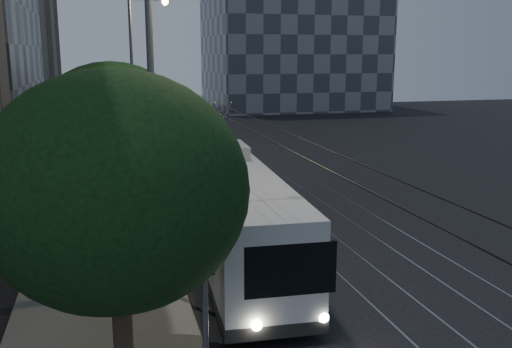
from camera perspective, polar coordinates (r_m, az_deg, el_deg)
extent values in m
plane|color=black|center=(23.45, 3.66, -6.38)|extent=(120.00, 120.00, 0.00)
cube|color=slate|center=(41.74, -15.12, 1.46)|extent=(5.00, 90.00, 0.15)
cube|color=gray|center=(42.40, -4.55, 1.90)|extent=(0.08, 90.00, 0.02)
cube|color=gray|center=(42.67, -2.65, 1.99)|extent=(0.08, 90.00, 0.02)
cube|color=gray|center=(43.02, -0.62, 2.08)|extent=(0.08, 90.00, 0.02)
cube|color=gray|center=(43.39, 1.23, 2.17)|extent=(0.08, 90.00, 0.02)
cylinder|color=black|center=(41.26, -10.41, 9.29)|extent=(0.02, 90.00, 0.02)
cylinder|color=black|center=(41.32, -9.43, 9.33)|extent=(0.02, 90.00, 0.02)
cylinder|color=#5A5A5D|center=(12.05, -5.20, -9.29)|extent=(0.14, 0.14, 6.00)
cylinder|color=#5A5A5D|center=(31.45, -11.39, 3.73)|extent=(0.14, 0.14, 6.00)
cylinder|color=#5A5A5D|center=(51.31, -12.83, 6.75)|extent=(0.14, 0.14, 6.00)
cylinder|color=#5A5A5D|center=(71.25, -13.47, 8.09)|extent=(0.14, 0.14, 6.00)
cube|color=#393F49|center=(80.27, 3.56, 15.21)|extent=(22.00, 18.00, 24.00)
cube|color=#BABABD|center=(20.06, -2.11, -4.02)|extent=(3.31, 12.62, 2.97)
cube|color=black|center=(20.46, -2.08, -7.59)|extent=(3.36, 12.66, 0.36)
cube|color=black|center=(20.51, -2.43, -3.28)|extent=(3.24, 10.02, 1.09)
cube|color=black|center=(14.28, 3.48, -9.53)|extent=(2.36, 0.20, 1.35)
cube|color=black|center=(25.93, -5.15, 0.14)|extent=(2.16, 0.19, 1.04)
cube|color=#25E22F|center=(13.96, 3.53, -5.95)|extent=(1.67, 0.15, 0.33)
cube|color=gray|center=(22.66, -3.89, 2.34)|extent=(2.37, 2.41, 0.52)
sphere|color=white|center=(14.56, 0.05, -14.91)|extent=(0.27, 0.27, 0.27)
sphere|color=white|center=(15.06, 6.77, -14.04)|extent=(0.27, 0.27, 0.27)
cylinder|color=#5A5A5D|center=(23.54, -5.18, 4.95)|extent=(0.06, 4.71, 2.22)
cylinder|color=#5A5A5D|center=(23.65, -3.68, 5.01)|extent=(0.06, 4.71, 2.22)
cylinder|color=black|center=(16.58, -3.36, -12.43)|extent=(0.31, 1.04, 1.04)
cylinder|color=black|center=(17.22, 5.17, -11.50)|extent=(0.31, 1.04, 1.04)
cylinder|color=black|center=(22.82, -6.76, -5.59)|extent=(0.31, 1.04, 1.04)
cylinder|color=black|center=(23.28, -0.51, -5.15)|extent=(0.31, 1.04, 1.04)
cylinder|color=black|center=(24.71, -7.43, -4.23)|extent=(0.31, 1.04, 1.04)
cylinder|color=black|center=(25.15, -1.64, -3.85)|extent=(0.31, 1.04, 1.04)
imported|color=gray|center=(33.07, -6.85, 0.39)|extent=(2.69, 5.73, 1.59)
imported|color=silver|center=(37.26, -9.00, 1.41)|extent=(2.20, 4.07, 1.31)
imported|color=silver|center=(42.05, -9.68, 2.76)|extent=(2.77, 5.63, 1.58)
imported|color=white|center=(46.16, -11.06, 3.49)|extent=(2.18, 4.83, 1.54)
imported|color=white|center=(53.20, -11.70, 4.40)|extent=(2.44, 3.95, 1.25)
cylinder|color=black|center=(13.57, -13.16, -15.40)|extent=(0.44, 0.44, 2.39)
ellipsoid|color=black|center=(12.42, -13.88, -1.57)|extent=(5.71, 5.71, 5.14)
cylinder|color=black|center=(21.97, -13.67, -4.62)|extent=(0.44, 0.44, 2.46)
ellipsoid|color=black|center=(21.28, -14.11, 4.05)|extent=(5.64, 5.64, 5.08)
cylinder|color=black|center=(32.27, -14.34, 0.65)|extent=(0.44, 0.44, 2.51)
ellipsoid|color=black|center=(31.87, -14.59, 5.49)|extent=(3.96, 3.96, 3.57)
cylinder|color=black|center=(42.95, -13.87, 3.28)|extent=(0.44, 0.44, 2.33)
ellipsoid|color=black|center=(42.61, -14.08, 7.55)|extent=(5.46, 5.46, 4.91)
cylinder|color=black|center=(51.11, -14.08, 4.93)|extent=(0.44, 0.44, 2.90)
ellipsoid|color=black|center=(50.84, -14.27, 8.50)|extent=(4.64, 4.64, 4.18)
cylinder|color=black|center=(55.71, -14.16, 5.22)|extent=(0.44, 0.44, 2.41)
ellipsoid|color=black|center=(55.46, -14.31, 8.28)|extent=(4.74, 4.74, 4.26)
cylinder|color=#5A5A5D|center=(16.93, -10.32, 5.63)|extent=(0.20, 0.20, 11.11)
cylinder|color=#5A5A5D|center=(40.45, -12.26, 9.30)|extent=(0.20, 0.20, 11.40)
sphere|color=#FAD089|center=(40.75, -9.08, 16.66)|extent=(0.44, 0.44, 0.44)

